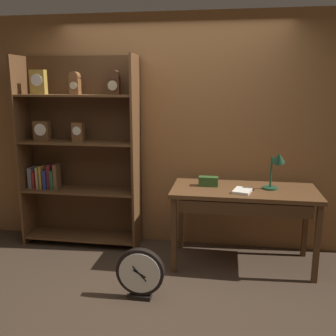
% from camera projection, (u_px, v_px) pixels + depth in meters
% --- Properties ---
extents(ground_plane, '(10.00, 10.00, 0.00)m').
position_uv_depth(ground_plane, '(151.00, 300.00, 3.33)').
color(ground_plane, '#3D2D21').
extents(back_wood_panel, '(4.80, 0.05, 2.60)m').
position_uv_depth(back_wood_panel, '(173.00, 133.00, 4.32)').
color(back_wood_panel, brown).
rests_on(back_wood_panel, ground).
extents(bookshelf, '(1.35, 0.37, 2.15)m').
position_uv_depth(bookshelf, '(77.00, 153.00, 4.34)').
color(bookshelf, brown).
rests_on(bookshelf, ground).
extents(workbench, '(1.45, 0.68, 0.81)m').
position_uv_depth(workbench, '(244.00, 198.00, 3.82)').
color(workbench, brown).
rests_on(workbench, ground).
extents(desk_lamp, '(0.20, 0.20, 0.40)m').
position_uv_depth(desk_lamp, '(276.00, 165.00, 3.73)').
color(desk_lamp, '#1E472D').
rests_on(desk_lamp, workbench).
extents(toolbox_small, '(0.20, 0.09, 0.10)m').
position_uv_depth(toolbox_small, '(208.00, 181.00, 3.93)').
color(toolbox_small, '#2D5123').
rests_on(toolbox_small, workbench).
extents(open_repair_manual, '(0.21, 0.25, 0.02)m').
position_uv_depth(open_repair_manual, '(242.00, 191.00, 3.72)').
color(open_repair_manual, silver).
rests_on(open_repair_manual, workbench).
extents(round_clock_large, '(0.42, 0.11, 0.46)m').
position_uv_depth(round_clock_large, '(140.00, 273.00, 3.31)').
color(round_clock_large, black).
rests_on(round_clock_large, ground).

